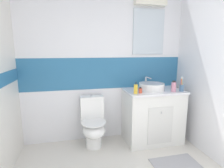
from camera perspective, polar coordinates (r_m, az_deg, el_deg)
The scene contains 9 objects.
wall_back_tiled at distance 2.88m, azimuth -2.25°, elevation 6.79°, with size 3.20×0.20×2.50m.
vanity_cabinet at distance 2.97m, azimuth 12.92°, elevation -9.88°, with size 0.90×0.58×0.85m.
sink_basin at distance 2.83m, azimuth 12.68°, elevation -0.72°, with size 0.39×0.44×0.19m.
toilet at distance 2.77m, azimuth -6.13°, elevation -12.65°, with size 0.37×0.50×0.78m.
toothbrush_cup at distance 2.88m, azimuth 21.64°, elevation -1.03°, with size 0.07×0.07×0.22m.
soap_dispenser at distance 2.55m, azimuth 7.71°, elevation -1.60°, with size 0.06×0.06×0.17m.
mouthwash_bottle at distance 2.81m, azimuth 19.38°, elevation -0.78°, with size 0.07×0.07×0.17m.
perfume_flask_small at distance 2.60m, azimuth 9.19°, elevation -2.00°, with size 0.04×0.03×0.09m.
bath_mat at distance 2.65m, azimuth 19.99°, elevation -23.28°, with size 0.61×0.37×0.01m, color #99999E.
Camera 1 is at (-0.51, -0.37, 1.46)m, focal length 28.19 mm.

